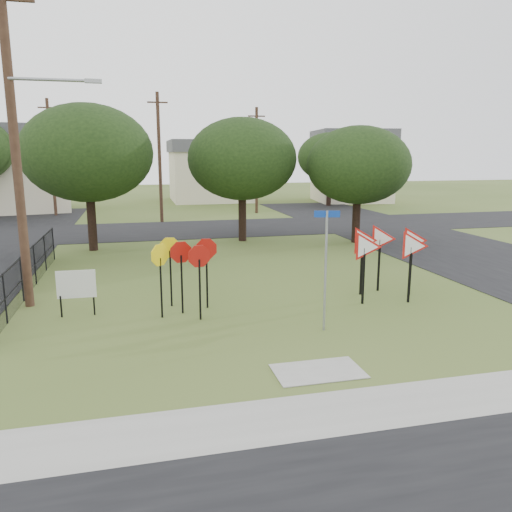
{
  "coord_description": "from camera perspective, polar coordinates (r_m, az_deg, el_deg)",
  "views": [
    {
      "loc": [
        -3.85,
        -12.27,
        4.82
      ],
      "look_at": [
        -0.13,
        3.0,
        1.6
      ],
      "focal_mm": 35.0,
      "sensor_mm": 36.0,
      "label": 1
    }
  ],
  "objects": [
    {
      "name": "street_name_sign",
      "position": [
        13.67,
        7.96,
        -0.89
      ],
      "size": [
        0.68,
        0.18,
        3.35
      ],
      "color": "gray",
      "rests_on": "ground"
    },
    {
      "name": "street_right",
      "position": [
        27.75,
        21.42,
        0.8
      ],
      "size": [
        8.0,
        50.0,
        0.02
      ],
      "primitive_type": "cube",
      "color": "black",
      "rests_on": "ground"
    },
    {
      "name": "far_pole_b",
      "position": [
        41.46,
        0.07,
        10.94
      ],
      "size": [
        1.4,
        0.24,
        8.5
      ],
      "color": "#462E20",
      "rests_on": "ground"
    },
    {
      "name": "tree_near_mid",
      "position": [
        27.89,
        -1.6,
        11.01
      ],
      "size": [
        6.0,
        6.0,
        6.8
      ],
      "color": "black",
      "rests_on": "ground"
    },
    {
      "name": "far_pole_c",
      "position": [
        42.72,
        -22.35,
        10.44
      ],
      "size": [
        1.4,
        0.24,
        9.0
      ],
      "color": "#462E20",
      "rests_on": "ground"
    },
    {
      "name": "sidewalk",
      "position": [
        10.15,
        10.86,
        -16.93
      ],
      "size": [
        30.0,
        1.6,
        0.02
      ],
      "primitive_type": "cube",
      "color": "gray",
      "rests_on": "ground"
    },
    {
      "name": "curb_pad",
      "position": [
        11.64,
        7.11,
        -12.94
      ],
      "size": [
        2.0,
        1.2,
        0.02
      ],
      "primitive_type": "cube",
      "color": "gray",
      "rests_on": "ground"
    },
    {
      "name": "house_left",
      "position": [
        47.39,
        -26.39,
        8.99
      ],
      "size": [
        10.58,
        8.88,
        7.2
      ],
      "color": "beige",
      "rests_on": "ground"
    },
    {
      "name": "info_board",
      "position": [
        15.91,
        -19.85,
        -3.22
      ],
      "size": [
        1.14,
        0.07,
        1.42
      ],
      "color": "black",
      "rests_on": "ground"
    },
    {
      "name": "yield_sign_cluster",
      "position": [
        17.35,
        14.65,
        1.16
      ],
      "size": [
        3.09,
        2.06,
        2.44
      ],
      "color": "black",
      "rests_on": "ground"
    },
    {
      "name": "utility_pole_main",
      "position": [
        17.11,
        -25.67,
        11.78
      ],
      "size": [
        3.55,
        0.33,
        10.0
      ],
      "color": "#462E20",
      "rests_on": "ground"
    },
    {
      "name": "tree_near_left",
      "position": [
        26.36,
        -18.72,
        11.06
      ],
      "size": [
        6.4,
        6.4,
        7.27
      ],
      "color": "black",
      "rests_on": "ground"
    },
    {
      "name": "far_pole_a",
      "position": [
        36.32,
        -10.97,
        11.03
      ],
      "size": [
        1.4,
        0.24,
        9.0
      ],
      "color": "#462E20",
      "rests_on": "ground"
    },
    {
      "name": "tree_near_right",
      "position": [
        27.92,
        11.62,
        10.13
      ],
      "size": [
        5.6,
        5.6,
        6.33
      ],
      "color": "black",
      "rests_on": "ground"
    },
    {
      "name": "street_far",
      "position": [
        32.85,
        -6.81,
        3.08
      ],
      "size": [
        60.0,
        8.0,
        0.02
      ],
      "primitive_type": "cube",
      "color": "black",
      "rests_on": "ground"
    },
    {
      "name": "house_right",
      "position": [
        53.0,
        10.84,
        10.12
      ],
      "size": [
        8.3,
        8.3,
        7.2
      ],
      "color": "beige",
      "rests_on": "ground"
    },
    {
      "name": "ground",
      "position": [
        13.73,
        3.54,
        -8.99
      ],
      "size": [
        140.0,
        140.0,
        0.0
      ],
      "primitive_type": "plane",
      "color": "#405620"
    },
    {
      "name": "house_mid",
      "position": [
        52.88,
        -5.21,
        9.73
      ],
      "size": [
        8.4,
        8.4,
        6.2
      ],
      "color": "beige",
      "rests_on": "ground"
    },
    {
      "name": "tree_far_right",
      "position": [
        47.73,
        8.44,
        11.13
      ],
      "size": [
        6.0,
        6.0,
        6.8
      ],
      "color": "black",
      "rests_on": "ground"
    },
    {
      "name": "stop_sign_cluster",
      "position": [
        15.28,
        -8.29,
        -0.35
      ],
      "size": [
        2.09,
        1.7,
        2.27
      ],
      "color": "black",
      "rests_on": "ground"
    },
    {
      "name": "planting_strip",
      "position": [
        9.23,
        14.13,
        -20.24
      ],
      "size": [
        30.0,
        0.8,
        0.02
      ],
      "primitive_type": "cube",
      "color": "#405620",
      "rests_on": "ground"
    },
    {
      "name": "fence_run",
      "position": [
        19.32,
        -24.55,
        -1.54
      ],
      "size": [
        0.05,
        11.55,
        1.5
      ],
      "color": "black",
      "rests_on": "ground"
    }
  ]
}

